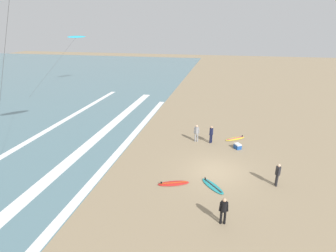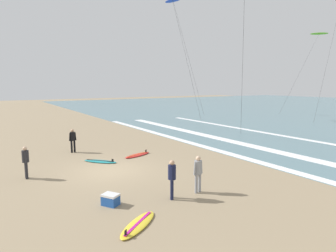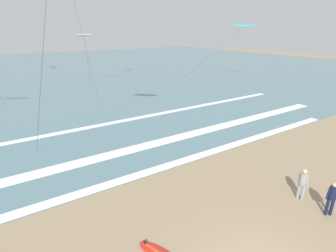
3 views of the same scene
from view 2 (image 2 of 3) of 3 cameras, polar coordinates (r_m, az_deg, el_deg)
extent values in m
plane|color=#937F60|center=(16.05, -11.19, -8.57)|extent=(160.00, 160.00, 0.00)
cube|color=white|center=(21.11, 8.53, -4.42)|extent=(36.87, 0.67, 0.01)
cube|color=white|center=(22.09, 17.87, -4.16)|extent=(40.07, 1.04, 0.01)
cube|color=white|center=(26.35, 26.99, -2.71)|extent=(40.19, 0.67, 0.01)
cylinder|color=black|center=(20.73, -18.33, -3.85)|extent=(0.13, 0.13, 0.82)
cylinder|color=black|center=(20.81, -17.82, -3.79)|extent=(0.13, 0.13, 0.82)
cylinder|color=black|center=(20.64, -18.16, -1.92)|extent=(0.32, 0.32, 0.58)
cylinder|color=black|center=(20.58, -18.64, -2.04)|extent=(0.11, 0.14, 0.56)
cylinder|color=black|center=(20.71, -17.68, -1.93)|extent=(0.11, 0.14, 0.56)
sphere|color=tan|center=(20.58, -18.21, -0.87)|extent=(0.21, 0.21, 0.21)
cylinder|color=#232328|center=(15.88, -25.94, -7.89)|extent=(0.13, 0.13, 0.82)
cylinder|color=#232328|center=(16.07, -26.02, -7.71)|extent=(0.13, 0.13, 0.82)
cylinder|color=#232328|center=(15.81, -26.14, -5.35)|extent=(0.32, 0.32, 0.58)
cylinder|color=#232328|center=(15.63, -26.05, -5.59)|extent=(0.13, 0.09, 0.56)
cylinder|color=#232328|center=(16.00, -26.21, -5.30)|extent=(0.13, 0.09, 0.56)
sphere|color=#DBB28E|center=(15.73, -26.23, -3.99)|extent=(0.21, 0.21, 0.21)
cylinder|color=#141938|center=(11.87, 0.76, -12.38)|extent=(0.13, 0.13, 0.82)
cylinder|color=#141938|center=(12.06, 0.79, -12.05)|extent=(0.13, 0.13, 0.82)
cylinder|color=#141938|center=(11.74, 0.78, -9.01)|extent=(0.32, 0.32, 0.58)
cylinder|color=#141938|center=(11.57, 0.76, -9.40)|extent=(0.16, 0.15, 0.56)
cylinder|color=#141938|center=(11.93, 0.81, -8.86)|extent=(0.16, 0.15, 0.56)
sphere|color=tan|center=(11.63, 0.79, -7.20)|extent=(0.21, 0.21, 0.21)
cylinder|color=gray|center=(12.61, 5.54, -11.17)|extent=(0.13, 0.13, 0.82)
cylinder|color=gray|center=(12.74, 6.19, -10.97)|extent=(0.13, 0.13, 0.82)
cylinder|color=gray|center=(12.46, 5.91, -8.03)|extent=(0.32, 0.32, 0.58)
cylinder|color=gray|center=(12.35, 5.29, -8.30)|extent=(0.10, 0.14, 0.56)
cylinder|color=gray|center=(12.60, 6.52, -7.98)|extent=(0.10, 0.14, 0.56)
sphere|color=#DBB28E|center=(12.36, 5.94, -6.32)|extent=(0.21, 0.21, 0.21)
ellipsoid|color=teal|center=(17.88, -13.13, -6.74)|extent=(1.98, 1.83, 0.09)
cube|color=black|center=(17.87, -13.13, -6.59)|extent=(1.41, 1.25, 0.01)
cube|color=black|center=(17.46, -10.79, -6.60)|extent=(0.10, 0.09, 0.16)
ellipsoid|color=yellow|center=(10.08, -5.85, -18.59)|extent=(1.73, 2.05, 0.09)
cube|color=#BF198C|center=(10.06, -5.86, -18.34)|extent=(1.14, 1.50, 0.01)
cube|color=black|center=(9.39, -8.29, -19.92)|extent=(0.08, 0.11, 0.16)
ellipsoid|color=red|center=(19.03, -6.00, -5.66)|extent=(1.28, 2.18, 0.09)
cube|color=#D84C19|center=(19.02, -6.00, -5.52)|extent=(0.70, 1.71, 0.01)
cube|color=black|center=(19.59, -4.34, -4.87)|extent=(0.06, 0.12, 0.16)
ellipsoid|color=blue|center=(48.29, 0.99, 23.35)|extent=(3.29, 1.58, 0.43)
cylinder|color=#333333|center=(45.10, 4.01, 13.27)|extent=(5.49, 2.03, 17.24)
cylinder|color=#333333|center=(45.78, 28.94, 12.02)|extent=(4.37, 12.13, 16.92)
cylinder|color=#333333|center=(37.61, 3.50, 13.49)|extent=(4.81, 1.53, 16.17)
ellipsoid|color=#70C628|center=(63.49, 27.47, 15.74)|extent=(2.80, 2.82, 0.43)
cylinder|color=#333333|center=(55.65, 24.57, 9.89)|extent=(3.40, 14.90, 13.95)
cylinder|color=#333333|center=(25.96, 14.40, 12.04)|extent=(2.40, 2.67, 12.90)
cube|color=#1E4C9E|center=(11.67, -11.17, -14.12)|extent=(0.74, 0.69, 0.36)
cube|color=silver|center=(11.59, -11.20, -13.12)|extent=(0.76, 0.70, 0.08)
camera|label=1|loc=(32.40, -23.41, 17.01)|focal=28.39mm
camera|label=3|loc=(20.59, -27.09, 15.61)|focal=27.94mm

